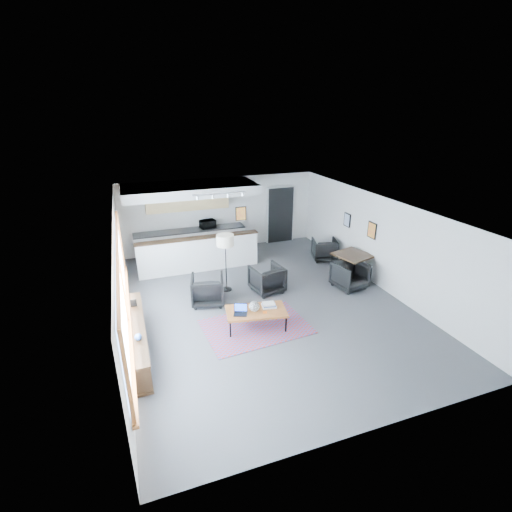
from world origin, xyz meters
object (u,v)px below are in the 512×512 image
object	(u,v)px
ceramic_pot	(254,306)
book_stack	(269,305)
armchair_left	(208,288)
laptop	(241,311)
dining_chair_far	(324,250)
microwave	(208,223)
dining_table	(353,256)
armchair_right	(267,278)
coffee_table	(256,312)
dining_chair_near	(350,276)
floor_lamp	(225,242)

from	to	relation	value
ceramic_pot	book_stack	distance (m)	0.41
armchair_left	laptop	bearing A→B (deg)	119.15
dining_chair_far	microwave	distance (m)	4.15
ceramic_pot	dining_table	distance (m)	3.98
ceramic_pot	microwave	world-z (taller)	microwave
dining_table	microwave	world-z (taller)	microwave
armchair_left	armchair_right	bearing A→B (deg)	-162.90
ceramic_pot	book_stack	bearing A→B (deg)	11.06
ceramic_pot	dining_table	world-z (taller)	dining_table
ceramic_pot	dining_chair_far	xyz separation A→B (m)	(3.67, 3.20, -0.24)
book_stack	armchair_left	world-z (taller)	armchair_left
laptop	armchair_left	world-z (taller)	armchair_left
laptop	dining_chair_far	size ratio (longest dim) A/B	0.56
dining_chair_far	coffee_table	bearing A→B (deg)	58.58
ceramic_pot	dining_chair_near	xyz separation A→B (m)	(3.30, 1.07, -0.22)
floor_lamp	dining_chair_far	world-z (taller)	floor_lamp
book_stack	dining_chair_near	bearing A→B (deg)	18.92
book_stack	dining_chair_far	xyz separation A→B (m)	(3.27, 3.13, -0.16)
book_stack	dining_chair_far	distance (m)	4.53
book_stack	armchair_left	size ratio (longest dim) A/B	0.43
microwave	book_stack	bearing A→B (deg)	-96.46
coffee_table	laptop	bearing A→B (deg)	-169.87
microwave	dining_chair_near	bearing A→B (deg)	-61.81
laptop	microwave	world-z (taller)	microwave
ceramic_pot	floor_lamp	size ratio (longest dim) A/B	0.15
laptop	microwave	size ratio (longest dim) A/B	0.74
coffee_table	dining_chair_far	distance (m)	4.82
armchair_left	ceramic_pot	bearing A→B (deg)	129.45
laptop	armchair_left	bearing A→B (deg)	128.22
coffee_table	dining_chair_far	xyz separation A→B (m)	(3.61, 3.18, -0.08)
ceramic_pot	dining_table	bearing A→B (deg)	22.91
floor_lamp	dining_table	bearing A→B (deg)	-8.71
coffee_table	microwave	bearing A→B (deg)	99.75
coffee_table	floor_lamp	distance (m)	2.35
coffee_table	armchair_left	distance (m)	1.74
armchair_right	dining_chair_near	distance (m)	2.41
armchair_left	dining_chair_far	bearing A→B (deg)	-146.20
armchair_left	dining_chair_far	size ratio (longest dim) A/B	1.26
armchair_left	microwave	distance (m)	3.77
armchair_right	dining_table	distance (m)	2.72
laptop	book_stack	size ratio (longest dim) A/B	1.02
dining_chair_near	laptop	bearing A→B (deg)	-175.19
book_stack	microwave	bearing A→B (deg)	93.47
laptop	ceramic_pot	world-z (taller)	ceramic_pot
dining_table	coffee_table	bearing A→B (deg)	-157.08
dining_chair_far	microwave	size ratio (longest dim) A/B	1.33
coffee_table	dining_table	size ratio (longest dim) A/B	1.27
armchair_left	dining_chair_near	world-z (taller)	armchair_left
book_stack	dining_chair_far	bearing A→B (deg)	43.73
laptop	dining_chair_far	xyz separation A→B (m)	(3.99, 3.18, -0.18)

